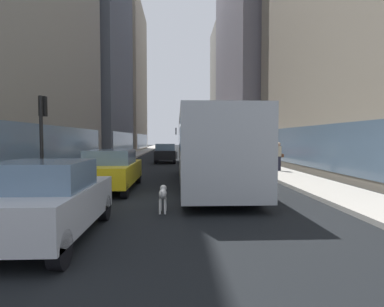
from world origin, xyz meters
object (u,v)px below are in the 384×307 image
at_px(car_red_coupe, 207,151).
at_px(box_truck, 202,142).
at_px(car_black_suv, 165,153).
at_px(transit_bus, 209,145).
at_px(dalmatian_dog, 163,194).
at_px(car_silver_sedan, 47,200).
at_px(car_grey_wagon, 194,145).
at_px(car_yellow_taxi, 112,169).
at_px(traffic_light_near, 42,128).
at_px(pedestrian_with_handbag, 279,156).

relative_size(car_red_coupe, box_truck, 0.56).
height_order(car_black_suv, box_truck, box_truck).
xyz_separation_m(transit_bus, dalmatian_dog, (-1.77, -5.06, -1.26)).
bearing_deg(car_silver_sedan, box_truck, 80.19).
height_order(car_grey_wagon, car_silver_sedan, same).
bearing_deg(transit_bus, car_silver_sedan, -118.06).
xyz_separation_m(car_yellow_taxi, box_truck, (5.60, 25.96, 0.84)).
relative_size(box_truck, dalmatian_dog, 7.79).
bearing_deg(transit_bus, car_yellow_taxi, -164.77).
xyz_separation_m(car_grey_wagon, dalmatian_dog, (-3.37, -49.07, -0.31)).
bearing_deg(traffic_light_near, car_silver_sedan, -67.06).
xyz_separation_m(dalmatian_dog, pedestrian_with_handbag, (6.44, 9.91, 0.50)).
bearing_deg(traffic_light_near, car_yellow_taxi, 34.67).
bearing_deg(car_black_suv, transit_bus, -79.97).
relative_size(car_yellow_taxi, box_truck, 0.63).
bearing_deg(transit_bus, traffic_light_near, -157.38).
height_order(car_silver_sedan, box_truck, box_truck).
distance_m(transit_bus, dalmatian_dog, 5.51).
distance_m(pedestrian_with_handbag, traffic_light_near, 13.14).
height_order(dalmatian_dog, traffic_light_near, traffic_light_near).
bearing_deg(box_truck, transit_bus, -93.68).
relative_size(car_yellow_taxi, car_black_suv, 1.18).
distance_m(car_grey_wagon, box_truck, 19.15).
relative_size(car_silver_sedan, traffic_light_near, 1.15).
distance_m(car_black_suv, pedestrian_with_handbag, 11.23).
height_order(transit_bus, car_silver_sedan, transit_bus).
bearing_deg(pedestrian_with_handbag, traffic_light_near, -145.53).
height_order(car_yellow_taxi, car_red_coupe, same).
distance_m(car_red_coupe, pedestrian_with_handbag, 13.67).
bearing_deg(traffic_light_near, car_red_coupe, 69.60).
distance_m(car_black_suv, box_truck, 12.02).
distance_m(box_truck, pedestrian_with_handbag, 20.27).
height_order(pedestrian_with_handbag, traffic_light_near, traffic_light_near).
xyz_separation_m(transit_bus, box_truck, (1.60, 24.87, -0.11)).
bearing_deg(car_silver_sedan, pedestrian_with_handbag, 54.95).
height_order(car_yellow_taxi, pedestrian_with_handbag, pedestrian_with_handbag).
relative_size(car_black_suv, traffic_light_near, 1.17).
relative_size(car_black_suv, box_truck, 0.53).
relative_size(car_silver_sedan, pedestrian_with_handbag, 2.31).
bearing_deg(car_black_suv, car_grey_wagon, 82.51).
xyz_separation_m(car_silver_sedan, car_red_coupe, (5.60, 25.67, 0.00)).
relative_size(car_grey_wagon, dalmatian_dog, 4.24).
height_order(car_yellow_taxi, car_black_suv, same).
relative_size(car_silver_sedan, car_black_suv, 0.98).
distance_m(dalmatian_dog, pedestrian_with_handbag, 11.83).
bearing_deg(car_silver_sedan, car_black_suv, 85.66).
bearing_deg(car_grey_wagon, car_red_coupe, -90.00).
bearing_deg(transit_bus, box_truck, 86.32).
xyz_separation_m(box_truck, dalmatian_dog, (-3.37, -29.93, -1.15)).
height_order(transit_bus, dalmatian_dog, transit_bus).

